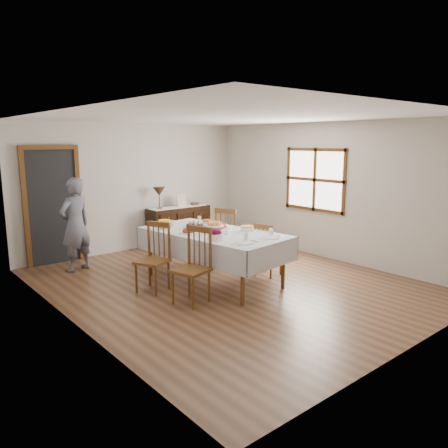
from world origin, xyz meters
TOP-DOWN VIEW (x-y plane):
  - ground at (0.00, 0.00)m, footprint 6.00×6.00m
  - room_shell at (-0.15, 0.42)m, footprint 5.02×6.02m
  - dining_table at (-0.12, 0.21)m, footprint 1.52×2.54m
  - chair_left_near at (-0.92, -0.33)m, footprint 0.55×0.55m
  - chair_left_far at (-1.07, 0.47)m, footprint 0.57×0.57m
  - chair_right_near at (0.74, -0.13)m, footprint 0.44×0.44m
  - chair_right_far at (0.68, 0.78)m, footprint 0.58×0.58m
  - sideboard at (0.90, 2.72)m, footprint 1.40×0.51m
  - person at (-1.58, 2.23)m, footprint 0.63×0.50m
  - bread_basket at (-0.12, 0.19)m, footprint 0.33×0.33m
  - egg_basket at (-0.14, 0.71)m, footprint 0.29×0.29m
  - ham_platter_a at (-0.50, 0.37)m, footprint 0.27×0.27m
  - ham_platter_b at (0.14, 0.32)m, footprint 0.30×0.30m
  - beet_bowl at (-0.45, -0.24)m, footprint 0.24×0.24m
  - carrot_bowl at (0.19, 0.75)m, footprint 0.22×0.22m
  - pineapple_bowl at (-0.57, 0.95)m, footprint 0.22×0.22m
  - casserole_dish at (0.35, -0.07)m, footprint 0.22×0.22m
  - butter_dish at (-0.16, -0.05)m, footprint 0.15×0.11m
  - setting_left at (-0.23, -0.65)m, footprint 0.44×0.31m
  - setting_right at (0.31, -0.63)m, footprint 0.44×0.31m
  - glass_far_a at (-0.37, 1.02)m, footprint 0.06×0.06m
  - glass_far_b at (0.20, 1.03)m, footprint 0.06×0.06m
  - runner at (0.87, 2.69)m, footprint 1.30×0.35m
  - table_lamp at (0.43, 2.73)m, footprint 0.26×0.26m
  - picture_frame at (0.97, 2.71)m, footprint 0.22×0.08m
  - deco_bowl at (1.32, 2.70)m, footprint 0.20×0.20m

SIDE VIEW (x-z plane):
  - ground at x=0.00m, z-range 0.00..0.00m
  - sideboard at x=0.90m, z-range 0.00..0.84m
  - chair_right_near at x=0.74m, z-range 0.01..0.91m
  - chair_left_far at x=-1.07m, z-range 0.01..1.04m
  - chair_right_far at x=0.68m, z-range 0.01..1.07m
  - chair_left_near at x=-0.92m, z-range 0.01..1.08m
  - dining_table at x=-0.12m, z-range 0.32..1.14m
  - runner at x=0.87m, z-range 0.84..0.85m
  - setting_left at x=-0.23m, z-range 0.79..0.89m
  - setting_right at x=0.31m, z-range 0.79..0.89m
  - ham_platter_b at x=0.14m, z-range 0.80..0.91m
  - ham_platter_a at x=-0.50m, z-range 0.80..0.91m
  - egg_basket at x=-0.14m, z-range 0.80..0.91m
  - butter_dish at x=-0.16m, z-range 0.82..0.89m
  - casserole_dish at x=0.35m, z-range 0.82..0.90m
  - carrot_bowl at x=0.19m, z-range 0.82..0.90m
  - deco_bowl at x=1.32m, z-range 0.84..0.90m
  - glass_far_a at x=-0.37m, z-range 0.82..0.92m
  - person at x=-1.58m, z-range 0.00..1.75m
  - glass_far_b at x=0.20m, z-range 0.82..0.93m
  - pineapple_bowl at x=-0.57m, z-range 0.82..0.96m
  - beet_bowl at x=-0.45m, z-range 0.81..0.98m
  - bread_basket at x=-0.12m, z-range 0.81..0.98m
  - picture_frame at x=0.97m, z-range 0.84..1.12m
  - table_lamp at x=0.43m, z-range 0.96..1.42m
  - room_shell at x=-0.15m, z-range 0.32..2.97m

